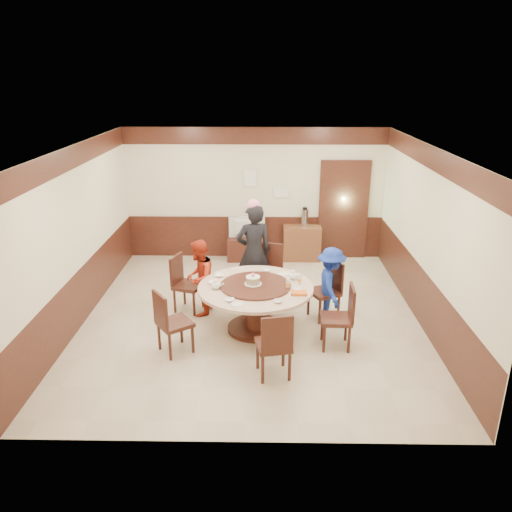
{
  "coord_description": "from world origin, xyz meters",
  "views": [
    {
      "loc": [
        0.2,
        -7.46,
        3.84
      ],
      "look_at": [
        0.07,
        -0.02,
        1.1
      ],
      "focal_mm": 35.0,
      "sensor_mm": 36.0,
      "label": 1
    }
  ],
  "objects_px": {
    "shrimp_platter": "(299,294)",
    "thermos": "(305,218)",
    "television": "(247,228)",
    "side_cabinet": "(302,243)",
    "person_standing": "(254,252)",
    "person_blue": "(331,285)",
    "tv_stand": "(247,249)",
    "birthday_cake": "(253,280)",
    "person_red": "(199,278)",
    "banquet_table": "(256,299)"
  },
  "relations": [
    {
      "from": "tv_stand",
      "to": "television",
      "type": "relative_size",
      "value": 1.09
    },
    {
      "from": "birthday_cake",
      "to": "shrimp_platter",
      "type": "relative_size",
      "value": 0.9
    },
    {
      "from": "television",
      "to": "thermos",
      "type": "xyz_separation_m",
      "value": [
        1.22,
        0.03,
        0.22
      ]
    },
    {
      "from": "side_cabinet",
      "to": "thermos",
      "type": "relative_size",
      "value": 2.11
    },
    {
      "from": "shrimp_platter",
      "to": "side_cabinet",
      "type": "xyz_separation_m",
      "value": [
        0.3,
        3.53,
        -0.4
      ]
    },
    {
      "from": "person_standing",
      "to": "person_red",
      "type": "bearing_deg",
      "value": 21.52
    },
    {
      "from": "person_red",
      "to": "tv_stand",
      "type": "relative_size",
      "value": 1.52
    },
    {
      "from": "banquet_table",
      "to": "television",
      "type": "distance_m",
      "value": 3.19
    },
    {
      "from": "banquet_table",
      "to": "side_cabinet",
      "type": "xyz_separation_m",
      "value": [
        0.95,
        3.2,
        -0.16
      ]
    },
    {
      "from": "banquet_table",
      "to": "person_blue",
      "type": "distance_m",
      "value": 1.27
    },
    {
      "from": "banquet_table",
      "to": "person_standing",
      "type": "xyz_separation_m",
      "value": [
        -0.06,
        1.22,
        0.34
      ]
    },
    {
      "from": "birthday_cake",
      "to": "banquet_table",
      "type": "bearing_deg",
      "value": -21.7
    },
    {
      "from": "banquet_table",
      "to": "television",
      "type": "xyz_separation_m",
      "value": [
        -0.24,
        3.17,
        0.19
      ]
    },
    {
      "from": "person_standing",
      "to": "side_cabinet",
      "type": "relative_size",
      "value": 2.17
    },
    {
      "from": "person_blue",
      "to": "birthday_cake",
      "type": "bearing_deg",
      "value": 102.54
    },
    {
      "from": "person_blue",
      "to": "shrimp_platter",
      "type": "bearing_deg",
      "value": 137.91
    },
    {
      "from": "birthday_cake",
      "to": "side_cabinet",
      "type": "relative_size",
      "value": 0.34
    },
    {
      "from": "person_standing",
      "to": "person_blue",
      "type": "xyz_separation_m",
      "value": [
        1.26,
        -0.85,
        -0.25
      ]
    },
    {
      "from": "tv_stand",
      "to": "thermos",
      "type": "relative_size",
      "value": 2.24
    },
    {
      "from": "person_standing",
      "to": "tv_stand",
      "type": "relative_size",
      "value": 2.05
    },
    {
      "from": "person_red",
      "to": "side_cabinet",
      "type": "relative_size",
      "value": 1.62
    },
    {
      "from": "person_standing",
      "to": "person_blue",
      "type": "distance_m",
      "value": 1.54
    },
    {
      "from": "person_red",
      "to": "television",
      "type": "bearing_deg",
      "value": 173.63
    },
    {
      "from": "television",
      "to": "side_cabinet",
      "type": "xyz_separation_m",
      "value": [
        1.18,
        0.03,
        -0.35
      ]
    },
    {
      "from": "person_standing",
      "to": "side_cabinet",
      "type": "height_order",
      "value": "person_standing"
    },
    {
      "from": "tv_stand",
      "to": "banquet_table",
      "type": "bearing_deg",
      "value": -85.75
    },
    {
      "from": "person_red",
      "to": "thermos",
      "type": "xyz_separation_m",
      "value": [
        1.93,
        2.64,
        0.29
      ]
    },
    {
      "from": "television",
      "to": "person_red",
      "type": "bearing_deg",
      "value": 67.87
    },
    {
      "from": "television",
      "to": "side_cabinet",
      "type": "relative_size",
      "value": 0.97
    },
    {
      "from": "person_red",
      "to": "tv_stand",
      "type": "distance_m",
      "value": 2.73
    },
    {
      "from": "person_red",
      "to": "birthday_cake",
      "type": "xyz_separation_m",
      "value": [
        0.9,
        -0.55,
        0.2
      ]
    },
    {
      "from": "tv_stand",
      "to": "side_cabinet",
      "type": "relative_size",
      "value": 1.06
    },
    {
      "from": "banquet_table",
      "to": "person_blue",
      "type": "bearing_deg",
      "value": 17.1
    },
    {
      "from": "person_red",
      "to": "person_blue",
      "type": "xyz_separation_m",
      "value": [
        2.15,
        -0.19,
        -0.02
      ]
    },
    {
      "from": "thermos",
      "to": "television",
      "type": "bearing_deg",
      "value": -178.6
    },
    {
      "from": "person_red",
      "to": "tv_stand",
      "type": "height_order",
      "value": "person_red"
    },
    {
      "from": "side_cabinet",
      "to": "television",
      "type": "bearing_deg",
      "value": -178.55
    },
    {
      "from": "television",
      "to": "side_cabinet",
      "type": "distance_m",
      "value": 1.23
    },
    {
      "from": "television",
      "to": "thermos",
      "type": "relative_size",
      "value": 2.04
    },
    {
      "from": "person_standing",
      "to": "banquet_table",
      "type": "bearing_deg",
      "value": 77.38
    },
    {
      "from": "person_red",
      "to": "person_blue",
      "type": "relative_size",
      "value": 1.04
    },
    {
      "from": "person_blue",
      "to": "television",
      "type": "relative_size",
      "value": 1.6
    },
    {
      "from": "birthday_cake",
      "to": "television",
      "type": "relative_size",
      "value": 0.35
    },
    {
      "from": "birthday_cake",
      "to": "shrimp_platter",
      "type": "xyz_separation_m",
      "value": [
        0.68,
        -0.35,
        -0.07
      ]
    },
    {
      "from": "shrimp_platter",
      "to": "thermos",
      "type": "relative_size",
      "value": 0.79
    },
    {
      "from": "tv_stand",
      "to": "thermos",
      "type": "xyz_separation_m",
      "value": [
        1.22,
        0.03,
        0.69
      ]
    },
    {
      "from": "person_red",
      "to": "shrimp_platter",
      "type": "relative_size",
      "value": 4.32
    },
    {
      "from": "birthday_cake",
      "to": "side_cabinet",
      "type": "height_order",
      "value": "birthday_cake"
    },
    {
      "from": "person_standing",
      "to": "thermos",
      "type": "distance_m",
      "value": 2.24
    },
    {
      "from": "person_standing",
      "to": "television",
      "type": "bearing_deg",
      "value": -100.0
    }
  ]
}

